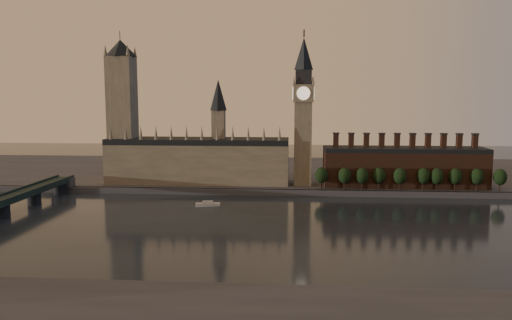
{
  "coord_description": "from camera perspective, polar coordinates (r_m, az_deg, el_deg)",
  "views": [
    {
      "loc": [
        2.32,
        -238.58,
        65.48
      ],
      "look_at": [
        -18.82,
        55.0,
        28.25
      ],
      "focal_mm": 35.0,
      "sensor_mm": 36.0,
      "label": 1
    }
  ],
  "objects": [
    {
      "name": "embankment_tree_5",
      "position": [
        348.94,
        18.58,
        -1.74
      ],
      "size": [
        8.6,
        8.6,
        14.88
      ],
      "color": "black",
      "rests_on": "north_bank"
    },
    {
      "name": "embankment_tree_7",
      "position": [
        354.48,
        21.81,
        -1.75
      ],
      "size": [
        8.6,
        8.6,
        14.88
      ],
      "color": "black",
      "rests_on": "north_bank"
    },
    {
      "name": "big_ben",
      "position": [
        348.77,
        5.41,
        5.76
      ],
      "size": [
        15.0,
        15.0,
        107.0
      ],
      "color": "gray",
      "rests_on": "north_bank"
    },
    {
      "name": "river_boat",
      "position": [
        304.43,
        -5.53,
        -5.03
      ],
      "size": [
        15.18,
        6.03,
        2.95
      ],
      "rotation": [
        0.0,
        0.0,
        0.13
      ],
      "color": "silver",
      "rests_on": "ground"
    },
    {
      "name": "embankment_tree_3",
      "position": [
        342.92,
        13.89,
        -1.73
      ],
      "size": [
        8.6,
        8.6,
        14.88
      ],
      "color": "black",
      "rests_on": "north_bank"
    },
    {
      "name": "embankment_tree_9",
      "position": [
        362.92,
        26.12,
        -1.77
      ],
      "size": [
        8.6,
        8.6,
        14.88
      ],
      "color": "black",
      "rests_on": "north_bank"
    },
    {
      "name": "victoria_tower",
      "position": [
        374.19,
        -15.05,
        5.98
      ],
      "size": [
        24.0,
        24.0,
        108.0
      ],
      "color": "gray",
      "rests_on": "north_bank"
    },
    {
      "name": "chimney_block",
      "position": [
        360.3,
        16.53,
        -0.69
      ],
      "size": [
        110.0,
        25.0,
        37.0
      ],
      "color": "#4E2C1E",
      "rests_on": "north_bank"
    },
    {
      "name": "embankment_tree_0",
      "position": [
        337.18,
        7.48,
        -1.73
      ],
      "size": [
        8.6,
        8.6,
        14.88
      ],
      "color": "black",
      "rests_on": "north_bank"
    },
    {
      "name": "embankment_tree_6",
      "position": [
        350.35,
        19.96,
        -1.77
      ],
      "size": [
        8.6,
        8.6,
        14.88
      ],
      "color": "black",
      "rests_on": "north_bank"
    },
    {
      "name": "embankment_tree_4",
      "position": [
        344.22,
        16.11,
        -1.77
      ],
      "size": [
        8.6,
        8.6,
        14.88
      ],
      "color": "black",
      "rests_on": "north_bank"
    },
    {
      "name": "north_bank",
      "position": [
        421.44,
        3.76,
        -1.47
      ],
      "size": [
        900.0,
        182.0,
        4.0
      ],
      "color": "#4A4A4F",
      "rests_on": "ground"
    },
    {
      "name": "embankment_tree_1",
      "position": [
        338.0,
        10.1,
        -1.76
      ],
      "size": [
        8.6,
        8.6,
        14.88
      ],
      "color": "black",
      "rests_on": "north_bank"
    },
    {
      "name": "ground",
      "position": [
        247.41,
        3.47,
        -8.15
      ],
      "size": [
        900.0,
        900.0,
        0.0
      ],
      "primitive_type": "plane",
      "color": "black",
      "rests_on": "ground"
    },
    {
      "name": "embankment_tree_8",
      "position": [
        359.0,
        23.94,
        -1.75
      ],
      "size": [
        8.6,
        8.6,
        14.88
      ],
      "color": "black",
      "rests_on": "north_bank"
    },
    {
      "name": "embankment_tree_2",
      "position": [
        339.45,
        12.02,
        -1.77
      ],
      "size": [
        8.6,
        8.6,
        14.88
      ],
      "color": "black",
      "rests_on": "north_bank"
    },
    {
      "name": "palace_of_westminster",
      "position": [
        362.4,
        -6.52,
        0.21
      ],
      "size": [
        130.0,
        30.3,
        74.0
      ],
      "color": "gray",
      "rests_on": "north_bank"
    }
  ]
}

